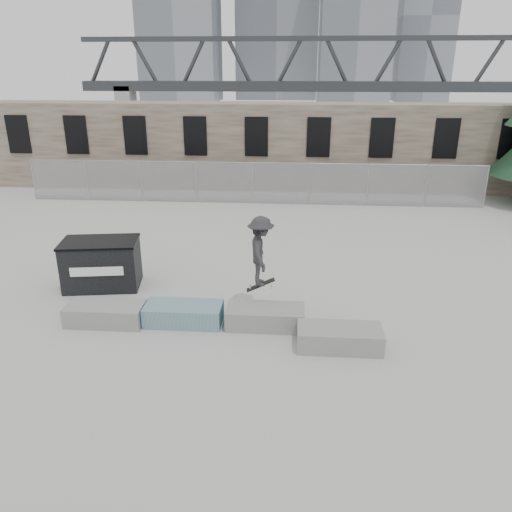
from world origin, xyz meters
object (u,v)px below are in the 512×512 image
at_px(planter_offset, 339,337).
at_px(planter_center_right, 265,316).
at_px(dumpster, 102,264).
at_px(planter_far_left, 106,313).
at_px(skateboarder, 261,251).
at_px(planter_center_left, 184,313).

bearing_deg(planter_offset, planter_center_right, 152.99).
xyz_separation_m(planter_offset, dumpster, (-6.88, 3.05, 0.46)).
distance_m(planter_center_right, planter_offset, 2.04).
relative_size(planter_far_left, skateboarder, 0.98).
relative_size(planter_far_left, planter_center_left, 1.00).
bearing_deg(planter_center_right, skateboarder, 104.21).
xyz_separation_m(planter_far_left, dumpster, (-0.90, 2.26, 0.46)).
relative_size(planter_center_right, skateboarder, 0.98).
height_order(planter_center_left, skateboarder, skateboarder).
bearing_deg(planter_center_left, planter_center_right, -0.12).
height_order(planter_far_left, planter_offset, same).
xyz_separation_m(dumpster, skateboarder, (4.90, -1.47, 1.08)).
xyz_separation_m(planter_center_right, dumpster, (-5.06, 2.12, 0.46)).
relative_size(planter_center_left, planter_center_right, 1.00).
height_order(planter_center_left, planter_center_right, same).
xyz_separation_m(planter_center_left, dumpster, (-2.93, 2.11, 0.46)).
xyz_separation_m(planter_center_right, skateboarder, (-0.16, 0.65, 1.54)).
relative_size(dumpster, skateboarder, 1.17).
bearing_deg(planter_center_right, planter_far_left, -178.04).
bearing_deg(planter_center_left, skateboarder, 18.13).
distance_m(planter_center_left, planter_offset, 4.06).
relative_size(planter_far_left, dumpster, 0.83).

